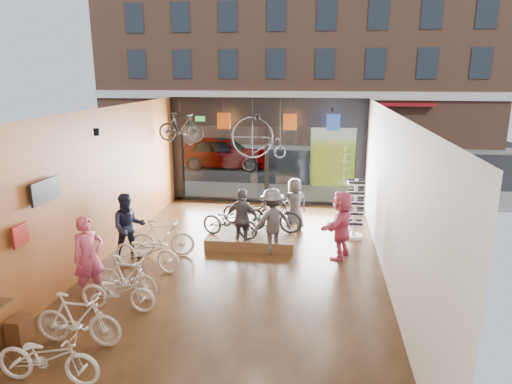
% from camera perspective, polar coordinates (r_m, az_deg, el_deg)
% --- Properties ---
extents(ground_plane, '(7.00, 12.00, 0.04)m').
position_cam_1_polar(ground_plane, '(11.33, -2.35, -9.60)').
color(ground_plane, black).
rests_on(ground_plane, ground).
extents(ceiling, '(7.00, 12.00, 0.04)m').
position_cam_1_polar(ceiling, '(10.37, -2.57, 10.15)').
color(ceiling, black).
rests_on(ceiling, ground).
extents(wall_left, '(0.04, 12.00, 3.80)m').
position_cam_1_polar(wall_left, '(11.84, -19.45, 0.45)').
color(wall_left, '#9E582C').
rests_on(wall_left, ground).
extents(wall_right, '(0.04, 12.00, 3.80)m').
position_cam_1_polar(wall_right, '(10.64, 16.53, -0.85)').
color(wall_right, beige).
rests_on(wall_right, ground).
extents(wall_back, '(7.00, 0.04, 3.80)m').
position_cam_1_polar(wall_back, '(5.31, -14.93, -16.81)').
color(wall_back, beige).
rests_on(wall_back, ground).
extents(storefront, '(7.00, 0.26, 3.80)m').
position_cam_1_polar(storefront, '(16.50, 1.37, 5.10)').
color(storefront, black).
rests_on(storefront, ground).
extents(exit_sign, '(0.35, 0.06, 0.18)m').
position_cam_1_polar(exit_sign, '(16.68, -6.98, 9.09)').
color(exit_sign, '#198C26').
rests_on(exit_sign, storefront).
extents(street_road, '(30.00, 18.00, 0.02)m').
position_cam_1_polar(street_road, '(25.65, 3.73, 4.17)').
color(street_road, black).
rests_on(street_road, ground).
extents(sidewalk_near, '(30.00, 2.40, 0.12)m').
position_cam_1_polar(sidewalk_near, '(18.05, 1.78, -0.04)').
color(sidewalk_near, slate).
rests_on(sidewalk_near, ground).
extents(sidewalk_far, '(30.00, 2.00, 0.12)m').
position_cam_1_polar(sidewalk_far, '(29.57, 4.35, 5.69)').
color(sidewalk_far, slate).
rests_on(sidewalk_far, ground).
extents(opposite_building, '(26.00, 5.00, 14.00)m').
position_cam_1_polar(opposite_building, '(31.80, 4.93, 18.85)').
color(opposite_building, brown).
rests_on(opposite_building, ground).
extents(street_car, '(4.68, 1.88, 1.60)m').
position_cam_1_polar(street_car, '(23.00, -4.11, 5.00)').
color(street_car, gray).
rests_on(street_car, street_road).
extents(box_truck, '(2.23, 6.69, 2.64)m').
position_cam_1_polar(box_truck, '(21.42, 9.90, 5.52)').
color(box_truck, silver).
rests_on(box_truck, street_road).
extents(floor_bike_0, '(1.67, 0.58, 0.88)m').
position_cam_1_polar(floor_bike_0, '(8.04, -24.57, -18.25)').
color(floor_bike_0, beige).
rests_on(floor_bike_0, ground_plane).
extents(floor_bike_1, '(1.62, 0.49, 0.96)m').
position_cam_1_polar(floor_bike_1, '(8.79, -21.37, -14.60)').
color(floor_bike_1, beige).
rests_on(floor_bike_1, ground_plane).
extents(floor_bike_2, '(1.56, 0.55, 0.82)m').
position_cam_1_polar(floor_bike_2, '(9.71, -16.89, -11.80)').
color(floor_bike_2, beige).
rests_on(floor_bike_2, ground_plane).
extents(floor_bike_3, '(1.57, 0.75, 0.91)m').
position_cam_1_polar(floor_bike_3, '(10.18, -15.87, -10.17)').
color(floor_bike_3, beige).
rests_on(floor_bike_3, ground_plane).
extents(floor_bike_4, '(1.87, 0.99, 0.94)m').
position_cam_1_polar(floor_bike_4, '(11.37, -13.52, -7.26)').
color(floor_bike_4, beige).
rests_on(floor_bike_4, ground_plane).
extents(floor_bike_5, '(1.71, 0.76, 0.99)m').
position_cam_1_polar(floor_bike_5, '(12.10, -11.62, -5.64)').
color(floor_bike_5, beige).
rests_on(floor_bike_5, ground_plane).
extents(display_platform, '(2.40, 1.80, 0.30)m').
position_cam_1_polar(display_platform, '(12.97, -0.38, -5.56)').
color(display_platform, '#533B1C').
rests_on(display_platform, ground_plane).
extents(display_bike_left, '(1.74, 0.99, 0.86)m').
position_cam_1_polar(display_bike_left, '(12.40, -3.29, -3.71)').
color(display_bike_left, '#212724').
rests_on(display_bike_left, display_platform).
extents(display_bike_mid, '(1.73, 0.68, 1.01)m').
position_cam_1_polar(display_bike_mid, '(12.72, 2.06, -2.88)').
color(display_bike_mid, '#212724').
rests_on(display_bike_mid, display_platform).
extents(display_bike_right, '(1.77, 0.90, 0.89)m').
position_cam_1_polar(display_bike_right, '(13.29, -0.77, -2.36)').
color(display_bike_right, '#212724').
rests_on(display_bike_right, display_platform).
extents(customer_0, '(0.75, 0.77, 1.78)m').
position_cam_1_polar(customer_0, '(10.27, -20.19, -7.67)').
color(customer_0, '#CC4C72').
rests_on(customer_0, ground_plane).
extents(customer_1, '(1.06, 0.99, 1.74)m').
position_cam_1_polar(customer_1, '(11.95, -15.64, -4.25)').
color(customer_1, '#161C33').
rests_on(customer_1, ground_plane).
extents(customer_2, '(1.07, 0.66, 1.70)m').
position_cam_1_polar(customer_2, '(12.14, -1.67, -3.50)').
color(customer_2, '#3F3F44').
rests_on(customer_2, ground_plane).
extents(customer_3, '(1.30, 1.15, 1.75)m').
position_cam_1_polar(customer_3, '(11.96, 2.02, -3.68)').
color(customer_3, '#3F3F44').
rests_on(customer_3, ground_plane).
extents(customer_4, '(0.92, 0.79, 1.60)m').
position_cam_1_polar(customer_4, '(13.82, 4.84, -1.52)').
color(customer_4, '#3F3F44').
rests_on(customer_4, ground_plane).
extents(customer_5, '(1.11, 1.72, 1.78)m').
position_cam_1_polar(customer_5, '(11.87, 10.61, -4.00)').
color(customer_5, '#CC4C72').
rests_on(customer_5, ground_plane).
extents(sunglasses_rack, '(0.58, 0.51, 1.74)m').
position_cam_1_polar(sunglasses_rack, '(13.33, 12.26, -2.09)').
color(sunglasses_rack, white).
rests_on(sunglasses_rack, ground_plane).
extents(wall_merch, '(0.40, 2.40, 2.60)m').
position_cam_1_polar(wall_merch, '(9.13, -28.43, -8.60)').
color(wall_merch, navy).
rests_on(wall_merch, wall_left).
extents(penny_farthing, '(1.76, 0.06, 1.41)m').
position_cam_1_polar(penny_farthing, '(15.39, 0.64, 6.68)').
color(penny_farthing, black).
rests_on(penny_farthing, ceiling).
extents(hung_bike, '(1.63, 0.66, 0.95)m').
position_cam_1_polar(hung_bike, '(15.15, -9.40, 7.98)').
color(hung_bike, '#212724').
rests_on(hung_bike, ceiling).
extents(jersey_left, '(0.45, 0.03, 0.55)m').
position_cam_1_polar(jersey_left, '(15.79, -4.07, 8.85)').
color(jersey_left, '#CC5919').
rests_on(jersey_left, ceiling).
extents(jersey_mid, '(0.45, 0.03, 0.55)m').
position_cam_1_polar(jersey_mid, '(15.47, 4.26, 8.73)').
color(jersey_mid, '#CC5919').
rests_on(jersey_mid, ceiling).
extents(jersey_right, '(0.45, 0.03, 0.55)m').
position_cam_1_polar(jersey_right, '(15.44, 9.63, 8.56)').
color(jersey_right, '#1E3F99').
rests_on(jersey_right, ceiling).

